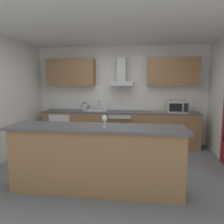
# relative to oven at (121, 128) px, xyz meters

# --- Properties ---
(ground) EXTENTS (5.52, 4.98, 0.02)m
(ground) POSITION_rel_oven_xyz_m (-0.03, -1.64, -0.47)
(ground) COLOR slate
(ceiling) EXTENTS (5.52, 4.98, 0.02)m
(ceiling) POSITION_rel_oven_xyz_m (-0.03, -1.64, 2.15)
(ceiling) COLOR white
(wall_back) EXTENTS (5.52, 0.12, 2.60)m
(wall_back) POSITION_rel_oven_xyz_m (-0.03, 0.41, 0.84)
(wall_back) COLOR white
(wall_back) RESTS_ON ground
(backsplash_tile) EXTENTS (3.85, 0.02, 0.66)m
(backsplash_tile) POSITION_rel_oven_xyz_m (-0.03, 0.33, 0.77)
(backsplash_tile) COLOR white
(counter_back) EXTENTS (3.98, 0.60, 0.90)m
(counter_back) POSITION_rel_oven_xyz_m (-0.03, 0.03, -0.01)
(counter_back) COLOR olive
(counter_back) RESTS_ON ground
(counter_island) EXTENTS (2.65, 0.64, 1.00)m
(counter_island) POSITION_rel_oven_xyz_m (-0.14, -2.50, 0.05)
(counter_island) COLOR olive
(counter_island) RESTS_ON ground
(upper_cabinets) EXTENTS (3.93, 0.32, 0.70)m
(upper_cabinets) POSITION_rel_oven_xyz_m (-0.03, 0.18, 1.45)
(upper_cabinets) COLOR olive
(oven) EXTENTS (0.60, 0.62, 0.80)m
(oven) POSITION_rel_oven_xyz_m (0.00, 0.00, 0.00)
(oven) COLOR slate
(oven) RESTS_ON ground
(refrigerator) EXTENTS (0.58, 0.60, 0.85)m
(refrigerator) POSITION_rel_oven_xyz_m (-1.56, -0.00, -0.03)
(refrigerator) COLOR white
(refrigerator) RESTS_ON ground
(microwave) EXTENTS (0.50, 0.38, 0.30)m
(microwave) POSITION_rel_oven_xyz_m (1.40, -0.03, 0.59)
(microwave) COLOR #B7BABC
(microwave) RESTS_ON counter_back
(sink) EXTENTS (0.50, 0.40, 0.26)m
(sink) POSITION_rel_oven_xyz_m (-0.60, 0.01, 0.47)
(sink) COLOR silver
(sink) RESTS_ON counter_back
(kettle) EXTENTS (0.29, 0.15, 0.24)m
(kettle) POSITION_rel_oven_xyz_m (-0.95, -0.03, 0.55)
(kettle) COLOR #B7BABC
(kettle) RESTS_ON counter_back
(range_hood) EXTENTS (0.62, 0.45, 0.72)m
(range_hood) POSITION_rel_oven_xyz_m (0.00, 0.13, 1.33)
(range_hood) COLOR #B7BABC
(wine_glass) EXTENTS (0.08, 0.08, 0.18)m
(wine_glass) POSITION_rel_oven_xyz_m (-0.00, -2.54, 0.67)
(wine_glass) COLOR silver
(wine_glass) RESTS_ON counter_island
(chopping_board) EXTENTS (0.34, 0.22, 0.02)m
(chopping_board) POSITION_rel_oven_xyz_m (0.96, -0.02, 0.45)
(chopping_board) COLOR tan
(chopping_board) RESTS_ON counter_back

